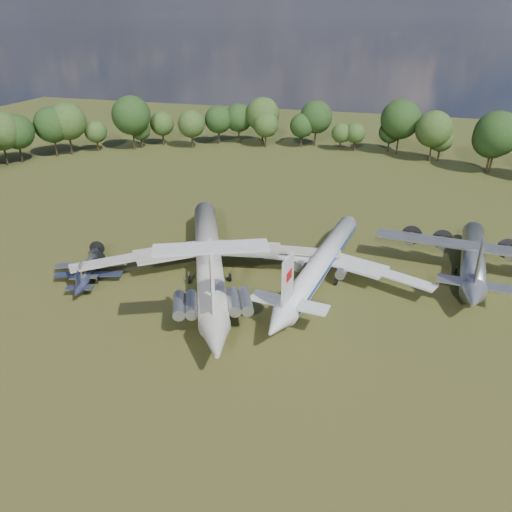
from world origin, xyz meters
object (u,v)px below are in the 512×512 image
(small_prop_west, at_px, (88,277))
(small_prop_northwest, at_px, (90,267))
(il62_airliner, at_px, (209,260))
(an12_transport, at_px, (472,261))
(tu104_jet, at_px, (322,266))
(person_on_il62, at_px, (212,288))

(small_prop_west, bearing_deg, small_prop_northwest, 100.41)
(il62_airliner, height_order, small_prop_northwest, il62_airliner)
(small_prop_west, relative_size, small_prop_northwest, 0.96)
(il62_airliner, xyz_separation_m, an12_transport, (38.72, 12.47, -0.43))
(tu104_jet, relative_size, person_on_il62, 27.72)
(person_on_il62, bearing_deg, small_prop_northwest, -20.62)
(tu104_jet, bearing_deg, person_on_il62, -115.28)
(il62_airliner, distance_m, person_on_il62, 15.03)
(il62_airliner, bearing_deg, small_prop_northwest, 170.14)
(an12_transport, xyz_separation_m, person_on_il62, (-32.80, -25.86, 3.85))
(il62_airliner, bearing_deg, an12_transport, -6.00)
(tu104_jet, xyz_separation_m, person_on_il62, (-10.77, -17.43, 3.81))
(an12_transport, relative_size, person_on_il62, 20.64)
(il62_airliner, relative_size, small_prop_west, 3.91)
(il62_airliner, height_order, an12_transport, il62_airliner)
(il62_airliner, bearing_deg, person_on_il62, -90.00)
(tu104_jet, relative_size, small_prop_west, 3.27)
(small_prop_west, height_order, small_prop_northwest, small_prop_northwest)
(tu104_jet, distance_m, small_prop_northwest, 35.87)
(tu104_jet, distance_m, person_on_il62, 20.84)
(small_prop_northwest, relative_size, person_on_il62, 8.87)
(tu104_jet, xyz_separation_m, small_prop_west, (-33.22, -11.44, -1.23))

